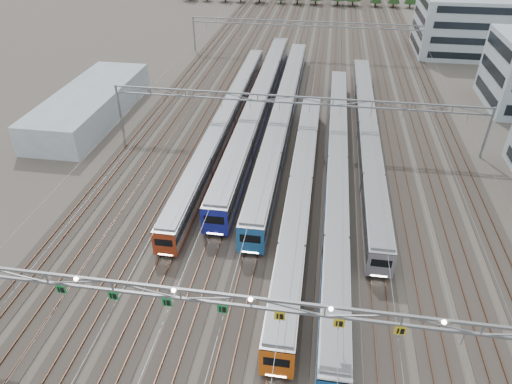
# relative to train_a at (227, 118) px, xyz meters

# --- Properties ---
(ground) EXTENTS (400.00, 400.00, 0.00)m
(ground) POSITION_rel_train_a_xyz_m (11.25, -43.41, -2.00)
(ground) COLOR #47423A
(ground) RESTS_ON ground
(track_bed) EXTENTS (54.00, 260.00, 5.42)m
(track_bed) POSITION_rel_train_a_xyz_m (11.25, 56.59, -0.51)
(track_bed) COLOR #2D2823
(track_bed) RESTS_ON ground
(train_a) EXTENTS (2.69, 64.65, 3.50)m
(train_a) POSITION_rel_train_a_xyz_m (0.00, 0.00, 0.00)
(train_a) COLOR black
(train_a) RESTS_ON ground
(train_b) EXTENTS (3.16, 68.72, 4.12)m
(train_b) POSITION_rel_train_a_xyz_m (4.50, 6.20, 0.32)
(train_b) COLOR black
(train_b) RESTS_ON ground
(train_c) EXTENTS (3.05, 67.23, 3.98)m
(train_c) POSITION_rel_train_a_xyz_m (9.00, 2.98, 0.24)
(train_c) COLOR black
(train_c) RESTS_ON ground
(train_d) EXTENTS (2.89, 51.68, 3.76)m
(train_d) POSITION_rel_train_a_xyz_m (13.50, -19.19, 0.13)
(train_d) COLOR black
(train_d) RESTS_ON ground
(train_e) EXTENTS (2.68, 67.88, 3.48)m
(train_e) POSITION_rel_train_a_xyz_m (18.00, -12.83, -0.01)
(train_e) COLOR black
(train_e) RESTS_ON ground
(train_f) EXTENTS (2.80, 60.62, 3.65)m
(train_f) POSITION_rel_train_a_xyz_m (22.50, -1.80, 0.08)
(train_f) COLOR black
(train_f) RESTS_ON ground
(gantry_near) EXTENTS (56.36, 0.61, 8.08)m
(gantry_near) POSITION_rel_train_a_xyz_m (11.20, -43.53, 5.09)
(gantry_near) COLOR gray
(gantry_near) RESTS_ON ground
(gantry_mid) EXTENTS (56.36, 0.36, 8.00)m
(gantry_mid) POSITION_rel_train_a_xyz_m (11.25, -3.41, 4.39)
(gantry_mid) COLOR gray
(gantry_mid) RESTS_ON ground
(gantry_far) EXTENTS (56.36, 0.36, 8.00)m
(gantry_far) POSITION_rel_train_a_xyz_m (11.25, 41.59, 4.39)
(gantry_far) COLOR gray
(gantry_far) RESTS_ON ground
(depot_bldg_north) EXTENTS (22.00, 18.00, 13.00)m
(depot_bldg_north) POSITION_rel_train_a_xyz_m (47.30, 49.86, 4.50)
(depot_bldg_north) COLOR #92A4AF
(depot_bldg_north) RESTS_ON ground
(west_shed) EXTENTS (10.00, 30.00, 4.81)m
(west_shed) POSITION_rel_train_a_xyz_m (-24.11, 0.96, 0.41)
(west_shed) COLOR #92A4AF
(west_shed) RESTS_ON ground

